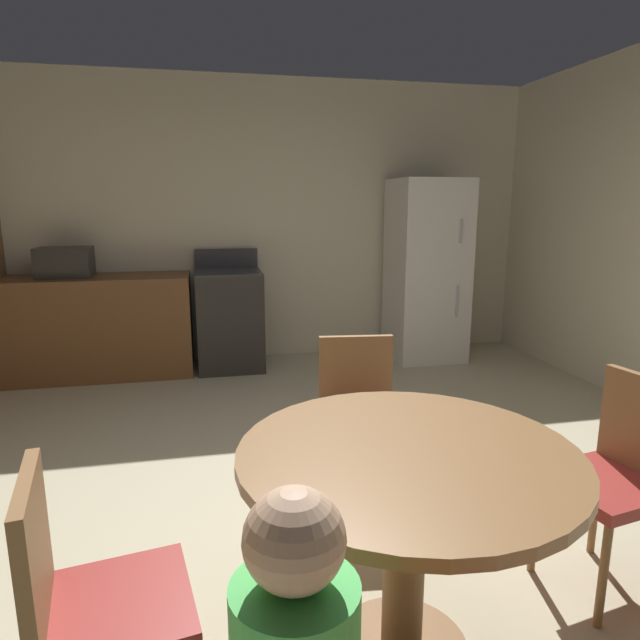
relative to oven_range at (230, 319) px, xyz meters
name	(u,v)px	position (x,y,z in m)	size (l,w,h in m)	color
ground_plane	(313,531)	(0.24, -2.79, -0.47)	(14.00, 14.00, 0.00)	beige
wall_back	(249,222)	(0.24, 0.40, 0.88)	(5.90, 0.12, 2.70)	beige
kitchen_counter	(73,328)	(-1.38, 0.00, -0.02)	(2.06, 0.60, 0.90)	brown
oven_range	(230,319)	(0.00, 0.00, 0.00)	(0.60, 0.60, 1.10)	#2D2B28
refrigerator	(426,271)	(1.93, -0.05, 0.41)	(0.68, 0.68, 1.76)	white
microwave	(65,262)	(-1.39, 0.00, 0.56)	(0.44, 0.32, 0.26)	#2D2B28
dining_table	(406,496)	(0.40, -3.55, 0.13)	(1.10, 1.10, 0.76)	olive
chair_north	(359,412)	(0.52, -2.59, 0.03)	(0.44, 0.44, 0.87)	olive
chair_east	(619,470)	(1.36, -3.39, 0.03)	(0.46, 0.46, 0.87)	olive
chair_west	(88,599)	(-0.55, -3.71, 0.03)	(0.46, 0.46, 0.87)	olive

